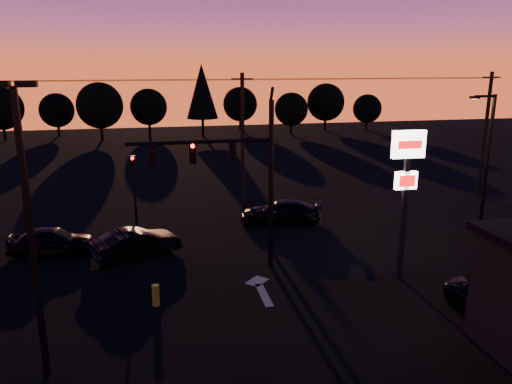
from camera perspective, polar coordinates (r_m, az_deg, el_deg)
The scene contains 24 objects.
ground at distance 20.78m, azimuth 0.16°, elevation -12.99°, with size 120.00×120.00×0.00m, color black.
lane_arrow at distance 22.33m, azimuth 0.52°, elevation -10.92°, with size 1.20×3.10×0.01m.
traffic_signal_mast at distance 22.81m, azimuth -2.18°, elevation 2.72°, with size 6.79×0.52×8.58m.
secondary_signal at distance 30.28m, azimuth -13.78°, elevation 1.27°, with size 0.30×0.31×4.35m.
parking_lot_light at distance 16.04m, azimuth -24.56°, elevation -2.51°, with size 1.25×0.30×9.14m.
pylon_sign at distance 22.82m, azimuth 16.81°, elevation 2.05°, with size 1.50×0.28×6.80m.
streetlight at distance 29.92m, azimuth 24.79°, elevation 3.23°, with size 1.55×0.35×8.00m.
utility_pole_1 at distance 32.93m, azimuth -1.54°, elevation 5.80°, with size 1.40×0.26×9.00m.
utility_pole_2 at distance 40.24m, azimuth 24.71°, elevation 6.09°, with size 1.40×0.26×9.00m.
power_wires at distance 32.56m, azimuth -1.59°, elevation 12.73°, with size 36.00×1.22×0.07m.
bollard at distance 21.10m, azimuth -11.37°, elevation -11.50°, with size 0.30×0.30×0.89m, color #AAA422.
tree_0 at distance 70.60m, azimuth -27.10°, elevation 8.50°, with size 5.36×5.36×6.74m.
tree_1 at distance 72.30m, azimuth -21.81°, elevation 8.66°, with size 4.54×4.54×5.71m.
tree_2 at distance 66.50m, azimuth -17.43°, elevation 9.41°, with size 5.77×5.78×7.26m.
tree_3 at distance 70.25m, azimuth -12.17°, elevation 9.48°, with size 4.95×4.95×6.22m.
tree_4 at distance 67.46m, azimuth -6.20°, elevation 11.37°, with size 4.18×4.18×9.50m.
tree_5 at distance 73.38m, azimuth -1.83°, elevation 10.00°, with size 4.95×4.95×6.22m.
tree_6 at distance 68.93m, azimuth 4.05°, elevation 9.41°, with size 4.54×4.54×5.71m.
tree_7 at distance 73.56m, azimuth 7.98°, elevation 10.12°, with size 5.36×5.36×6.74m.
tree_8 at distance 74.96m, azimuth 12.59°, elevation 9.28°, with size 4.12×4.12×5.19m.
car_left at distance 27.88m, azimuth -22.37°, elevation -5.17°, with size 1.71×4.24×1.44m, color black.
car_mid at distance 26.17m, azimuth -13.50°, elevation -5.70°, with size 1.54×4.41×1.45m, color black.
car_right at distance 30.69m, azimuth 2.86°, elevation -2.30°, with size 2.00×4.91×1.43m, color black.
suv_parked at distance 21.95m, azimuth 26.73°, elevation -11.24°, with size 2.12×4.59×1.28m, color black.
Camera 1 is at (-3.86, -18.01, 9.63)m, focal length 35.00 mm.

